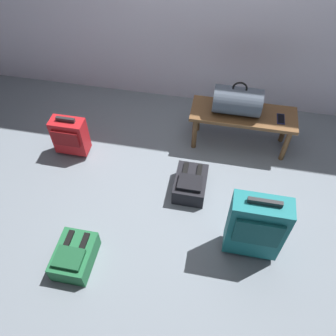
{
  "coord_description": "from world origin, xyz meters",
  "views": [
    {
      "loc": [
        0.22,
        -1.68,
        2.57
      ],
      "look_at": [
        -0.15,
        0.24,
        0.25
      ],
      "focal_mm": 36.82,
      "sensor_mm": 36.0,
      "label": 1
    }
  ],
  "objects_px": {
    "duffel_bag_slate": "(237,101)",
    "backpack_green": "(75,256)",
    "bench": "(243,118)",
    "backpack_dark": "(190,184)",
    "cell_phone": "(281,119)",
    "suitcase_small_red": "(70,136)",
    "suitcase_upright_teal": "(256,227)"
  },
  "relations": [
    {
      "from": "cell_phone",
      "to": "suitcase_upright_teal",
      "type": "height_order",
      "value": "suitcase_upright_teal"
    },
    {
      "from": "suitcase_small_red",
      "to": "backpack_green",
      "type": "distance_m",
      "value": 1.2
    },
    {
      "from": "suitcase_small_red",
      "to": "backpack_dark",
      "type": "height_order",
      "value": "suitcase_small_red"
    },
    {
      "from": "bench",
      "to": "cell_phone",
      "type": "distance_m",
      "value": 0.35
    },
    {
      "from": "suitcase_upright_teal",
      "to": "backpack_green",
      "type": "xyz_separation_m",
      "value": [
        -1.33,
        -0.36,
        -0.26
      ]
    },
    {
      "from": "bench",
      "to": "backpack_dark",
      "type": "height_order",
      "value": "bench"
    },
    {
      "from": "backpack_green",
      "to": "backpack_dark",
      "type": "bearing_deg",
      "value": 48.16
    },
    {
      "from": "suitcase_upright_teal",
      "to": "backpack_green",
      "type": "bearing_deg",
      "value": -164.67
    },
    {
      "from": "backpack_green",
      "to": "suitcase_small_red",
      "type": "bearing_deg",
      "value": 111.51
    },
    {
      "from": "cell_phone",
      "to": "backpack_dark",
      "type": "distance_m",
      "value": 1.04
    },
    {
      "from": "backpack_green",
      "to": "bench",
      "type": "bearing_deg",
      "value": 53.05
    },
    {
      "from": "suitcase_upright_teal",
      "to": "backpack_green",
      "type": "height_order",
      "value": "suitcase_upright_teal"
    },
    {
      "from": "bench",
      "to": "backpack_green",
      "type": "bearing_deg",
      "value": -126.95
    },
    {
      "from": "duffel_bag_slate",
      "to": "suitcase_upright_teal",
      "type": "height_order",
      "value": "duffel_bag_slate"
    },
    {
      "from": "cell_phone",
      "to": "suitcase_small_red",
      "type": "xyz_separation_m",
      "value": [
        -1.95,
        -0.42,
        -0.18
      ]
    },
    {
      "from": "duffel_bag_slate",
      "to": "backpack_green",
      "type": "height_order",
      "value": "duffel_bag_slate"
    },
    {
      "from": "bench",
      "to": "duffel_bag_slate",
      "type": "bearing_deg",
      "value": 180.0
    },
    {
      "from": "duffel_bag_slate",
      "to": "suitcase_small_red",
      "type": "bearing_deg",
      "value": -163.86
    },
    {
      "from": "duffel_bag_slate",
      "to": "backpack_green",
      "type": "distance_m",
      "value": 1.95
    },
    {
      "from": "duffel_bag_slate",
      "to": "backpack_dark",
      "type": "height_order",
      "value": "duffel_bag_slate"
    },
    {
      "from": "backpack_dark",
      "to": "cell_phone",
      "type": "bearing_deg",
      "value": 42.02
    },
    {
      "from": "cell_phone",
      "to": "suitcase_small_red",
      "type": "bearing_deg",
      "value": -167.97
    },
    {
      "from": "bench",
      "to": "backpack_dark",
      "type": "bearing_deg",
      "value": -119.73
    },
    {
      "from": "duffel_bag_slate",
      "to": "backpack_dark",
      "type": "bearing_deg",
      "value": -114.4
    },
    {
      "from": "bench",
      "to": "duffel_bag_slate",
      "type": "xyz_separation_m",
      "value": [
        -0.08,
        0.0,
        0.2
      ]
    },
    {
      "from": "cell_phone",
      "to": "duffel_bag_slate",
      "type": "bearing_deg",
      "value": 176.41
    },
    {
      "from": "backpack_green",
      "to": "backpack_dark",
      "type": "height_order",
      "value": "same"
    },
    {
      "from": "duffel_bag_slate",
      "to": "suitcase_upright_teal",
      "type": "relative_size",
      "value": 0.64
    },
    {
      "from": "bench",
      "to": "duffel_bag_slate",
      "type": "distance_m",
      "value": 0.21
    },
    {
      "from": "suitcase_small_red",
      "to": "backpack_green",
      "type": "xyz_separation_m",
      "value": [
        0.44,
        -1.11,
        -0.15
      ]
    },
    {
      "from": "backpack_dark",
      "to": "duffel_bag_slate",
      "type": "bearing_deg",
      "value": 65.6
    },
    {
      "from": "duffel_bag_slate",
      "to": "suitcase_upright_teal",
      "type": "distance_m",
      "value": 1.23
    }
  ]
}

